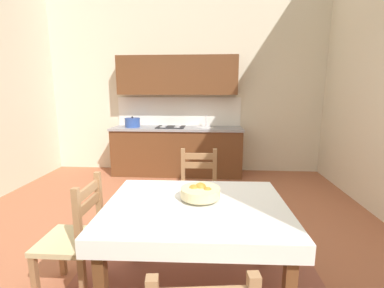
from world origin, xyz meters
TOP-DOWN VIEW (x-y plane):
  - ground_plane at (0.00, 0.00)m, footprint 5.85×6.07m
  - wall_back at (0.00, 2.79)m, footprint 5.85×0.12m
  - kitchen_cabinetry at (-0.12, 2.46)m, footprint 2.44×0.63m
  - dining_table at (0.41, -0.70)m, footprint 1.35×1.07m
  - dining_chair_kitchen_side at (0.39, 0.26)m, footprint 0.43×0.43m
  - dining_chair_tv_side at (-0.52, -0.73)m, footprint 0.42×0.42m
  - fruit_bowl at (0.44, -0.62)m, footprint 0.30×0.30m

SIDE VIEW (x-z plane):
  - ground_plane at x=0.00m, z-range -0.10..0.00m
  - dining_chair_kitchen_side at x=0.39m, z-range -0.02..0.91m
  - dining_chair_tv_side at x=-0.52m, z-range -0.02..0.91m
  - dining_table at x=0.41m, z-range 0.25..1.01m
  - fruit_bowl at x=0.44m, z-range 0.75..0.87m
  - kitchen_cabinetry at x=-0.12m, z-range -0.24..1.96m
  - wall_back at x=0.00m, z-range 0.00..4.28m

